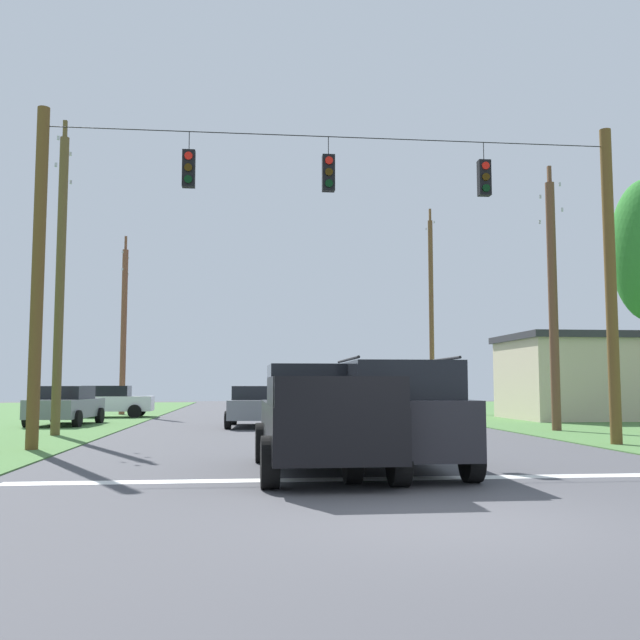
{
  "coord_description": "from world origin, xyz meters",
  "views": [
    {
      "loc": [
        -2.31,
        -8.29,
        1.58
      ],
      "look_at": [
        -0.25,
        11.26,
        3.36
      ],
      "focal_mm": 39.93,
      "sensor_mm": 36.0,
      "label": 1
    }
  ],
  "objects_px": {
    "distant_car_far_parked": "(66,405)",
    "utility_pole_far_left": "(124,326)",
    "pickup_truck": "(321,418)",
    "utility_pole_far_right": "(431,312)",
    "overhead_signal_span": "(336,265)",
    "suv_black": "(393,413)",
    "utility_pole_mid_left": "(60,274)",
    "utility_pole_mid_right": "(553,298)",
    "distant_car_oncoming": "(255,405)",
    "distant_car_crossing_white": "(107,401)"
  },
  "relations": [
    {
      "from": "utility_pole_mid_left",
      "to": "distant_car_far_parked",
      "type": "bearing_deg",
      "value": 100.7
    },
    {
      "from": "overhead_signal_span",
      "to": "suv_black",
      "type": "bearing_deg",
      "value": -85.05
    },
    {
      "from": "distant_car_oncoming",
      "to": "utility_pole_far_right",
      "type": "xyz_separation_m",
      "value": [
        9.98,
        11.74,
        4.84
      ]
    },
    {
      "from": "distant_car_far_parked",
      "to": "utility_pole_far_left",
      "type": "height_order",
      "value": "utility_pole_far_left"
    },
    {
      "from": "distant_car_crossing_white",
      "to": "distant_car_oncoming",
      "type": "distance_m",
      "value": 10.6
    },
    {
      "from": "distant_car_oncoming",
      "to": "utility_pole_mid_left",
      "type": "relative_size",
      "value": 0.44
    },
    {
      "from": "overhead_signal_span",
      "to": "utility_pole_mid_right",
      "type": "relative_size",
      "value": 1.63
    },
    {
      "from": "overhead_signal_span",
      "to": "utility_pole_far_left",
      "type": "bearing_deg",
      "value": 113.15
    },
    {
      "from": "distant_car_crossing_white",
      "to": "distant_car_oncoming",
      "type": "height_order",
      "value": "same"
    },
    {
      "from": "pickup_truck",
      "to": "utility_pole_far_right",
      "type": "height_order",
      "value": "utility_pole_far_right"
    },
    {
      "from": "overhead_signal_span",
      "to": "distant_car_crossing_white",
      "type": "xyz_separation_m",
      "value": [
        -8.85,
        17.25,
        -3.83
      ]
    },
    {
      "from": "utility_pole_far_right",
      "to": "utility_pole_mid_left",
      "type": "relative_size",
      "value": 1.16
    },
    {
      "from": "utility_pole_mid_right",
      "to": "utility_pole_mid_left",
      "type": "xyz_separation_m",
      "value": [
        -16.29,
        -0.57,
        0.46
      ]
    },
    {
      "from": "distant_car_crossing_white",
      "to": "utility_pole_mid_left",
      "type": "distance_m",
      "value": 13.06
    },
    {
      "from": "distant_car_crossing_white",
      "to": "utility_pole_far_left",
      "type": "relative_size",
      "value": 0.46
    },
    {
      "from": "overhead_signal_span",
      "to": "utility_pole_mid_left",
      "type": "relative_size",
      "value": 1.51
    },
    {
      "from": "distant_car_crossing_white",
      "to": "distant_car_far_parked",
      "type": "height_order",
      "value": "same"
    },
    {
      "from": "overhead_signal_span",
      "to": "distant_car_oncoming",
      "type": "distance_m",
      "value": 10.19
    },
    {
      "from": "distant_car_far_parked",
      "to": "utility_pole_far_right",
      "type": "height_order",
      "value": "utility_pole_far_right"
    },
    {
      "from": "utility_pole_far_right",
      "to": "utility_pole_mid_left",
      "type": "bearing_deg",
      "value": -135.15
    },
    {
      "from": "suv_black",
      "to": "utility_pole_far_left",
      "type": "xyz_separation_m",
      "value": [
        -9.06,
        25.06,
        3.56
      ]
    },
    {
      "from": "utility_pole_far_right",
      "to": "utility_pole_far_left",
      "type": "bearing_deg",
      "value": -177.37
    },
    {
      "from": "pickup_truck",
      "to": "utility_pole_mid_left",
      "type": "distance_m",
      "value": 12.79
    },
    {
      "from": "utility_pole_far_left",
      "to": "distant_car_far_parked",
      "type": "bearing_deg",
      "value": -93.05
    },
    {
      "from": "overhead_signal_span",
      "to": "utility_pole_far_left",
      "type": "xyz_separation_m",
      "value": [
        -8.65,
        20.22,
        0.0
      ]
    },
    {
      "from": "utility_pole_far_right",
      "to": "utility_pole_mid_left",
      "type": "distance_m",
      "value": 22.79
    },
    {
      "from": "pickup_truck",
      "to": "utility_pole_far_right",
      "type": "xyz_separation_m",
      "value": [
        9.0,
        25.87,
        4.66
      ]
    },
    {
      "from": "pickup_truck",
      "to": "suv_black",
      "type": "xyz_separation_m",
      "value": [
        1.34,
        0.04,
        0.09
      ]
    },
    {
      "from": "pickup_truck",
      "to": "distant_car_oncoming",
      "type": "xyz_separation_m",
      "value": [
        -0.98,
        14.13,
        -0.18
      ]
    },
    {
      "from": "distant_car_far_parked",
      "to": "suv_black",
      "type": "bearing_deg",
      "value": -58.3
    },
    {
      "from": "suv_black",
      "to": "distant_car_oncoming",
      "type": "distance_m",
      "value": 14.28
    },
    {
      "from": "utility_pole_far_left",
      "to": "distant_car_oncoming",
      "type": "bearing_deg",
      "value": -58.42
    },
    {
      "from": "overhead_signal_span",
      "to": "utility_pole_far_right",
      "type": "height_order",
      "value": "utility_pole_far_right"
    },
    {
      "from": "distant_car_far_parked",
      "to": "utility_pole_mid_right",
      "type": "xyz_separation_m",
      "value": [
        17.37,
        -5.18,
        3.75
      ]
    },
    {
      "from": "utility_pole_mid_right",
      "to": "distant_car_crossing_white",
      "type": "bearing_deg",
      "value": 145.42
    },
    {
      "from": "distant_car_oncoming",
      "to": "utility_pole_mid_right",
      "type": "xyz_separation_m",
      "value": [
        10.12,
        -3.76,
        3.75
      ]
    },
    {
      "from": "pickup_truck",
      "to": "utility_pole_mid_left",
      "type": "height_order",
      "value": "utility_pole_mid_left"
    },
    {
      "from": "pickup_truck",
      "to": "overhead_signal_span",
      "type": "bearing_deg",
      "value": 79.35
    },
    {
      "from": "suv_black",
      "to": "distant_car_oncoming",
      "type": "bearing_deg",
      "value": 99.35
    },
    {
      "from": "distant_car_far_parked",
      "to": "utility_pole_far_left",
      "type": "relative_size",
      "value": 0.47
    },
    {
      "from": "suv_black",
      "to": "distant_car_crossing_white",
      "type": "xyz_separation_m",
      "value": [
        -9.27,
        22.09,
        -0.27
      ]
    },
    {
      "from": "distant_car_oncoming",
      "to": "distant_car_far_parked",
      "type": "height_order",
      "value": "same"
    },
    {
      "from": "distant_car_crossing_white",
      "to": "distant_car_oncoming",
      "type": "relative_size",
      "value": 0.99
    },
    {
      "from": "distant_car_crossing_white",
      "to": "distant_car_far_parked",
      "type": "relative_size",
      "value": 0.98
    },
    {
      "from": "pickup_truck",
      "to": "distant_car_oncoming",
      "type": "relative_size",
      "value": 1.23
    },
    {
      "from": "utility_pole_mid_left",
      "to": "overhead_signal_span",
      "type": "bearing_deg",
      "value": -31.38
    },
    {
      "from": "distant_car_far_parked",
      "to": "utility_pole_far_right",
      "type": "bearing_deg",
      "value": 30.91
    },
    {
      "from": "distant_car_far_parked",
      "to": "utility_pole_far_left",
      "type": "distance_m",
      "value": 10.3
    },
    {
      "from": "utility_pole_far_right",
      "to": "suv_black",
      "type": "bearing_deg",
      "value": -106.53
    },
    {
      "from": "suv_black",
      "to": "utility_pole_far_right",
      "type": "xyz_separation_m",
      "value": [
        7.66,
        25.83,
        4.57
      ]
    }
  ]
}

